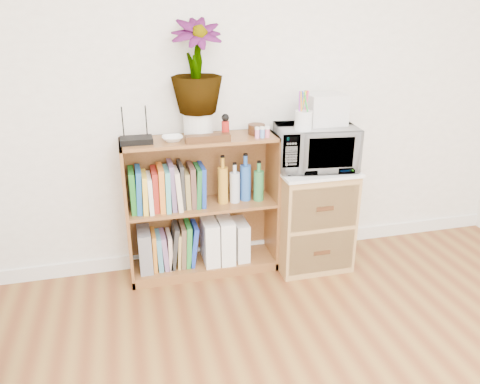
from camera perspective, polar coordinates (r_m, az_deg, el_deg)
name	(u,v)px	position (r m, az deg, el deg)	size (l,w,h in m)	color
skirting_board	(247,248)	(3.51, 0.86, -6.78)	(4.00, 0.02, 0.10)	white
bookshelf	(202,207)	(3.13, -4.62, -1.85)	(1.00, 0.30, 0.95)	brown
wicker_unit	(310,217)	(3.31, 8.58, -3.05)	(0.50, 0.45, 0.70)	#9E7542
microwave	(315,147)	(3.12, 9.17, 5.43)	(0.51, 0.35, 0.28)	silver
pen_cup	(303,120)	(2.96, 7.73, 8.65)	(0.11, 0.11, 0.12)	silver
small_appliance	(325,109)	(3.13, 10.33, 9.92)	(0.25, 0.21, 0.20)	silver
router	(136,140)	(2.91, -12.53, 6.18)	(0.19, 0.13, 0.04)	black
white_bowl	(172,139)	(2.92, -8.23, 6.46)	(0.13, 0.13, 0.03)	white
plant_pot	(198,125)	(2.97, -5.10, 8.12)	(0.18, 0.18, 0.16)	silver
potted_plant	(196,67)	(2.91, -5.34, 14.97)	(0.31, 0.31, 0.56)	#396729
trinket_box	(208,138)	(2.88, -3.93, 6.54)	(0.27, 0.07, 0.04)	#3B2110
kokeshi_doll	(225,130)	(2.95, -1.79, 7.61)	(0.05, 0.05, 0.11)	#A21913
wooden_bowl	(256,129)	(3.05, 2.02, 7.67)	(0.11, 0.11, 0.06)	#37190F
paint_jars	(262,133)	(2.96, 2.73, 7.18)	(0.12, 0.04, 0.06)	pink
file_box	(145,249)	(3.21, -11.52, -6.86)	(0.08, 0.22, 0.28)	slate
magazine_holder_left	(210,241)	(3.24, -3.70, -5.94)	(0.10, 0.25, 0.31)	white
magazine_holder_mid	(225,239)	(3.25, -1.86, -5.69)	(0.10, 0.25, 0.31)	white
magazine_holder_right	(240,239)	(3.28, 0.06, -5.77)	(0.09, 0.22, 0.27)	silver
cookbooks	(167,188)	(3.04, -8.85, 0.51)	(0.48, 0.20, 0.30)	#1F7524
liquor_bottles	(252,178)	(3.13, 1.42, 1.69)	(0.47, 0.07, 0.32)	gold
lower_books	(175,246)	(3.22, -7.98, -6.60)	(0.31, 0.19, 0.30)	orange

